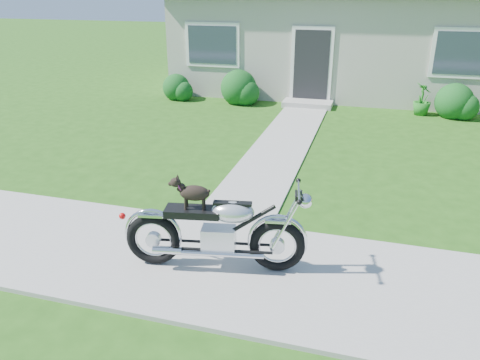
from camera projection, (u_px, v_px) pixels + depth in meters
name	position (u px, v px, depth m)	size (l,w,h in m)	color
ground	(325.00, 282.00, 5.49)	(80.00, 80.00, 0.00)	#235114
sidewalk	(325.00, 281.00, 5.49)	(24.00, 2.20, 0.04)	#9E9B93
walkway	(283.00, 143.00, 10.31)	(1.20, 8.00, 0.03)	#9E9B93
house	(372.00, 21.00, 15.31)	(12.60, 7.03, 4.50)	beige
shrub_row	(375.00, 96.00, 12.78)	(10.94, 1.15, 1.15)	#144C19
potted_plant_left	(244.00, 92.00, 13.82)	(0.60, 0.52, 0.67)	#1D4F15
potted_plant_right	(422.00, 99.00, 12.51)	(0.48, 0.48, 0.86)	#1F6F1E
motorcycle_with_dog	(218.00, 230.00, 5.53)	(2.21, 0.73, 1.16)	black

